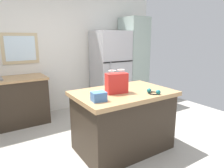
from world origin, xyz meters
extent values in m
plane|color=#ADA89E|center=(0.00, 0.00, 0.00)|extent=(6.18, 6.18, 0.00)
cube|color=silver|center=(0.00, 2.29, 1.37)|extent=(5.15, 0.10, 2.73)
cube|color=#CCB78C|center=(-0.70, 2.24, 1.42)|extent=(0.68, 0.04, 0.60)
cube|color=white|center=(-0.70, 2.22, 1.42)|extent=(0.56, 0.02, 0.48)
cube|color=#33281E|center=(0.28, 0.10, 0.41)|extent=(1.31, 0.84, 0.82)
cube|color=tan|center=(0.28, 0.10, 0.85)|extent=(1.39, 0.92, 0.06)
cube|color=#B7B7BC|center=(1.19, 1.88, 0.89)|extent=(0.80, 0.67, 1.78)
cube|color=black|center=(1.19, 1.54, 1.10)|extent=(0.78, 0.01, 0.02)
cylinder|color=#B7B7BC|center=(0.97, 1.51, 0.71)|extent=(0.02, 0.02, 0.80)
cube|color=#9EB2A8|center=(1.88, 1.88, 1.06)|extent=(0.54, 0.64, 2.11)
cube|color=#33281E|center=(-1.08, 1.90, 0.43)|extent=(1.42, 0.62, 0.86)
cube|color=tan|center=(-1.08, 1.90, 0.88)|extent=(1.46, 0.66, 0.04)
cube|color=red|center=(0.15, 0.08, 1.02)|extent=(0.31, 0.19, 0.28)
torus|color=white|center=(0.08, 0.08, 1.20)|extent=(0.12, 0.12, 0.01)
torus|color=white|center=(0.23, 0.08, 1.20)|extent=(0.12, 0.12, 0.01)
cube|color=#4775B7|center=(-0.23, -0.10, 0.94)|extent=(0.18, 0.16, 0.11)
cylinder|color=#C66633|center=(0.38, 0.48, 0.98)|extent=(0.06, 0.06, 0.19)
cone|color=#C66633|center=(0.38, 0.48, 1.08)|extent=(0.05, 0.05, 0.03)
cylinder|color=black|center=(0.38, 0.48, 1.11)|extent=(0.03, 0.03, 0.02)
torus|color=black|center=(0.56, -0.22, 0.89)|extent=(0.19, 0.19, 0.01)
sphere|color=#19666B|center=(0.58, -0.28, 0.91)|extent=(0.06, 0.06, 0.06)
sphere|color=#19666B|center=(0.54, -0.15, 0.91)|extent=(0.06, 0.06, 0.06)
camera|label=1|loc=(-1.35, -2.14, 1.63)|focal=32.32mm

